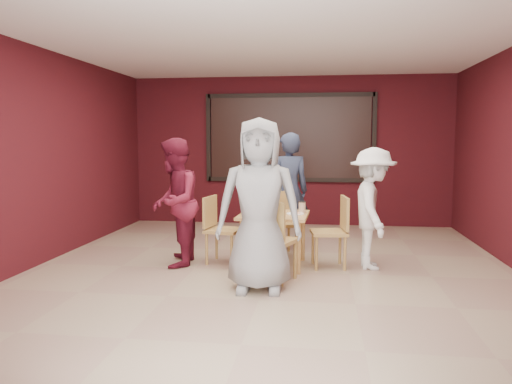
# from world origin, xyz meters

# --- Properties ---
(floor) EXTENTS (7.00, 7.00, 0.00)m
(floor) POSITION_xyz_m (0.00, 0.00, 0.00)
(floor) COLOR tan
(floor) RESTS_ON ground
(window_blinds) EXTENTS (3.00, 0.02, 1.50)m
(window_blinds) POSITION_xyz_m (0.00, 3.45, 1.65)
(window_blinds) COLOR black
(dining_table) EXTENTS (0.89, 0.89, 0.83)m
(dining_table) POSITION_xyz_m (0.01, 0.27, 0.60)
(dining_table) COLOR tan
(dining_table) RESTS_ON floor
(chair_front) EXTENTS (0.58, 0.58, 0.94)m
(chair_front) POSITION_xyz_m (0.06, -0.47, 0.53)
(chair_front) COLOR #AB8642
(chair_front) RESTS_ON floor
(chair_back) EXTENTS (0.55, 0.55, 0.88)m
(chair_back) POSITION_xyz_m (0.03, 0.97, 0.50)
(chair_back) COLOR #AB8642
(chair_back) RESTS_ON floor
(chair_left) EXTENTS (0.49, 0.49, 0.88)m
(chair_left) POSITION_xyz_m (-0.72, 0.35, 0.49)
(chair_left) COLOR #AB8642
(chair_left) RESTS_ON floor
(chair_right) EXTENTS (0.49, 0.49, 0.90)m
(chair_right) POSITION_xyz_m (0.79, 0.31, 0.51)
(chair_right) COLOR #AB8642
(chair_right) RESTS_ON floor
(diner_front) EXTENTS (0.93, 0.64, 1.85)m
(diner_front) POSITION_xyz_m (-0.04, -0.79, 0.92)
(diner_front) COLOR gray
(diner_front) RESTS_ON floor
(diner_back) EXTENTS (0.72, 0.58, 1.72)m
(diner_back) POSITION_xyz_m (0.12, 1.36, 0.86)
(diner_back) COLOR #2A324B
(diner_back) RESTS_ON floor
(diner_left) EXTENTS (0.71, 0.87, 1.64)m
(diner_left) POSITION_xyz_m (-1.25, 0.13, 0.82)
(diner_left) COLOR maroon
(diner_left) RESTS_ON floor
(diner_right) EXTENTS (0.60, 1.00, 1.52)m
(diner_right) POSITION_xyz_m (1.25, 0.33, 0.76)
(diner_right) COLOR white
(diner_right) RESTS_ON floor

